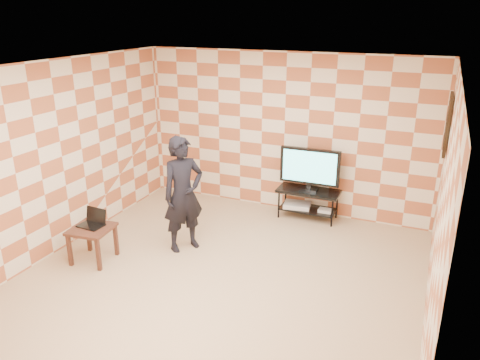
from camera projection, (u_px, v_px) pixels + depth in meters
name	position (u px, v px, depth m)	size (l,w,h in m)	color
floor	(222.00, 276.00, 6.18)	(5.00, 5.00, 0.00)	tan
wall_back	(284.00, 134.00, 7.88)	(5.00, 0.02, 2.70)	beige
wall_front	(79.00, 283.00, 3.56)	(5.00, 0.02, 2.70)	beige
wall_left	(62.00, 156.00, 6.64)	(0.02, 5.00, 2.70)	beige
wall_right	(441.00, 213.00, 4.79)	(0.02, 5.00, 2.70)	beige
ceiling	(219.00, 67.00, 5.26)	(5.00, 5.00, 0.02)	white
wall_art	(448.00, 124.00, 5.93)	(0.04, 0.72, 0.72)	black
tv_stand	(308.00, 198.00, 7.79)	(1.03, 0.46, 0.50)	black
tv	(310.00, 167.00, 7.61)	(0.99, 0.19, 0.71)	black
dvd_player	(297.00, 205.00, 7.90)	(0.44, 0.31, 0.07)	silver
game_console	(325.00, 210.00, 7.71)	(0.21, 0.16, 0.05)	silver
side_table	(92.00, 233.00, 6.44)	(0.59, 0.59, 0.50)	#3A1E13
laptop	(93.00, 222.00, 6.47)	(0.35, 0.28, 0.23)	black
person	(183.00, 194.00, 6.64)	(0.62, 0.40, 1.69)	black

